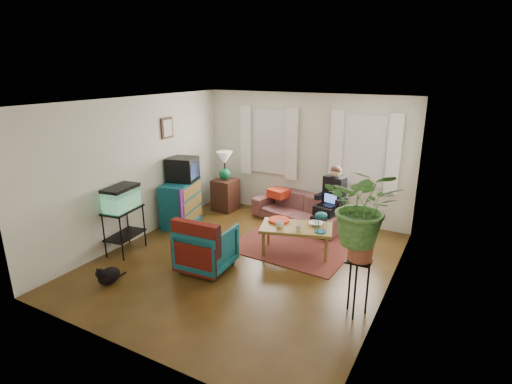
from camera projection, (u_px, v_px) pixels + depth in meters
The scene contains 31 objects.
floor at pixel (244, 262), 6.61m from camera, with size 4.50×5.00×0.01m, color #4F2B14.
ceiling at pixel (243, 101), 5.84m from camera, with size 4.50×5.00×0.01m, color white.
wall_back at pixel (304, 157), 8.32m from camera, with size 4.50×0.01×2.60m, color silver.
wall_front at pixel (122, 247), 4.13m from camera, with size 4.50×0.01×2.60m, color silver.
wall_left at pixel (137, 170), 7.26m from camera, with size 0.01×5.00×2.60m, color silver.
wall_right at pixel (393, 210), 5.20m from camera, with size 0.01×5.00×2.60m, color silver.
window_left at pixel (270, 142), 8.60m from camera, with size 1.08×0.04×1.38m, color white.
window_right at pixel (365, 151), 7.66m from camera, with size 1.08×0.04×1.38m, color white.
curtains_left at pixel (268, 142), 8.53m from camera, with size 1.36×0.06×1.50m, color white.
curtains_right at pixel (364, 151), 7.59m from camera, with size 1.36×0.06×1.50m, color white.
picture_frame at pixel (167, 128), 7.76m from camera, with size 0.04×0.32×0.40m, color #3D2616.
area_rug at pixel (293, 246), 7.19m from camera, with size 2.00×1.60×0.01m, color maroon.
sofa at pixel (300, 205), 8.16m from camera, with size 2.00×0.79×0.78m, color brown.
seated_person at pixel (331, 203), 7.62m from camera, with size 0.50×0.62×1.20m, color black, non-canonical shape.
side_table at pixel (225, 195), 8.93m from camera, with size 0.48×0.48×0.70m, color #372614.
table_lamp at pixel (225, 167), 8.74m from camera, with size 0.36×0.36×0.64m, color white, non-canonical shape.
dresser at pixel (181, 203), 8.12m from camera, with size 0.50×0.99×0.89m, color #105C62.
crt_tv at pixel (182, 169), 8.00m from camera, with size 0.55×0.50×0.48m, color black.
aquarium_stand at pixel (125, 231), 6.86m from camera, with size 0.39×0.70×0.78m, color black.
aquarium at pixel (121, 198), 6.69m from camera, with size 0.35×0.64×0.41m, color #7FD899.
black_cat at pixel (109, 274), 5.89m from camera, with size 0.25×0.38×0.32m, color black.
armchair at pixel (207, 245), 6.29m from camera, with size 0.77×0.72×0.79m, color #106162.
serape_throw at pixel (195, 243), 5.98m from camera, with size 0.79×0.18×0.65m, color #9E0A0A.
coffee_table at pixel (296, 240), 6.85m from camera, with size 1.20×0.65×0.50m, color brown.
cup_a at pixel (280, 225), 6.71m from camera, with size 0.13×0.13×0.11m, color white.
cup_b at pixel (299, 228), 6.57m from camera, with size 0.11×0.11×0.10m, color beige.
bowl at pixel (316, 224), 6.81m from camera, with size 0.24×0.24×0.06m, color white.
snack_tray at pixel (279, 220), 6.99m from camera, with size 0.37×0.37×0.04m, color #B21414.
birdcage at pixel (321, 222), 6.50m from camera, with size 0.20×0.20×0.35m, color #115B6B, non-canonical shape.
plant_stand at pixel (357, 287), 5.10m from camera, with size 0.33×0.33×0.79m, color black.
potted_plant at pixel (363, 219), 4.82m from camera, with size 0.90×0.78×1.00m, color #599947.
Camera 1 is at (3.04, -5.14, 3.07)m, focal length 28.00 mm.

